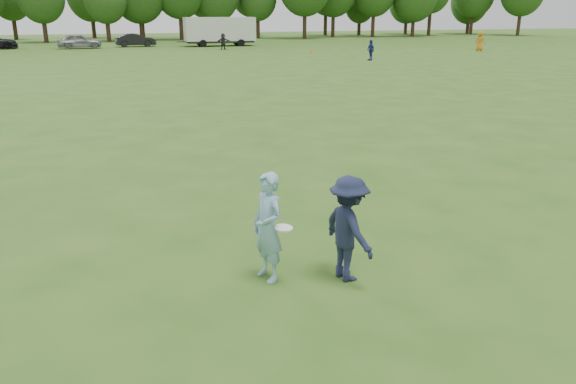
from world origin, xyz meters
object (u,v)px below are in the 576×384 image
(player_far_c, at_px, (480,41))
(field_cone, at_px, (311,52))
(player_far_b, at_px, (371,50))
(player_far_d, at_px, (223,41))
(thrower, at_px, (268,227))
(car_e, at_px, (79,41))
(cargo_trailer, at_px, (220,30))
(car_f, at_px, (135,40))
(defender, at_px, (349,229))

(player_far_c, xyz_separation_m, field_cone, (-17.38, 2.37, -0.81))
(player_far_b, relative_size, player_far_d, 1.00)
(thrower, distance_m, player_far_d, 53.38)
(car_e, bearing_deg, cargo_trailer, -95.12)
(player_far_b, relative_size, cargo_trailer, 0.18)
(cargo_trailer, bearing_deg, player_far_d, -98.22)
(player_far_c, height_order, player_far_d, player_far_c)
(player_far_c, bearing_deg, car_f, 14.07)
(player_far_d, distance_m, field_cone, 10.43)
(player_far_d, distance_m, cargo_trailer, 6.33)
(thrower, xyz_separation_m, player_far_b, (18.96, 35.59, -0.02))
(thrower, height_order, cargo_trailer, cargo_trailer)
(thrower, xyz_separation_m, cargo_trailer, (10.97, 58.62, 0.92))
(player_far_d, relative_size, car_e, 0.37)
(player_far_c, bearing_deg, cargo_trailer, 8.12)
(car_e, bearing_deg, defender, -179.07)
(player_far_d, xyz_separation_m, car_f, (-8.49, 7.96, -0.11))
(player_far_c, bearing_deg, defender, 94.83)
(thrower, relative_size, player_far_b, 1.03)
(thrower, xyz_separation_m, car_f, (1.58, 60.38, -0.12))
(player_far_c, bearing_deg, player_far_d, 20.38)
(car_f, bearing_deg, field_cone, -141.45)
(player_far_d, bearing_deg, car_f, 115.51)
(thrower, bearing_deg, defender, 54.89)
(thrower, height_order, defender, thrower)
(player_far_c, height_order, car_e, player_far_c)
(player_far_b, distance_m, car_e, 32.93)
(player_far_c, xyz_separation_m, player_far_d, (-24.41, 10.05, -0.13))
(player_far_b, height_order, player_far_d, player_far_d)
(player_far_c, distance_m, field_cone, 17.56)
(field_cone, bearing_deg, player_far_d, 132.49)
(player_far_c, relative_size, car_f, 0.44)
(player_far_b, xyz_separation_m, car_f, (-17.39, 24.80, -0.10))
(player_far_d, bearing_deg, field_cone, -68.88)
(player_far_c, bearing_deg, player_far_b, 66.40)
(thrower, relative_size, cargo_trailer, 0.19)
(car_f, bearing_deg, cargo_trailer, -106.87)
(cargo_trailer, bearing_deg, car_e, 179.31)
(thrower, bearing_deg, player_far_c, 123.19)
(player_far_b, height_order, field_cone, player_far_b)
(defender, height_order, field_cone, defender)
(thrower, xyz_separation_m, field_cone, (17.10, 44.75, -0.70))
(player_far_b, relative_size, player_far_c, 0.86)
(defender, bearing_deg, player_far_c, -49.51)
(cargo_trailer, bearing_deg, player_far_c, -34.64)
(thrower, relative_size, car_e, 0.37)
(player_far_d, bearing_deg, player_far_c, -43.74)
(player_far_b, bearing_deg, player_far_d, -157.66)
(player_far_b, distance_m, player_far_d, 19.04)
(thrower, xyz_separation_m, car_e, (-4.38, 58.81, -0.08))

